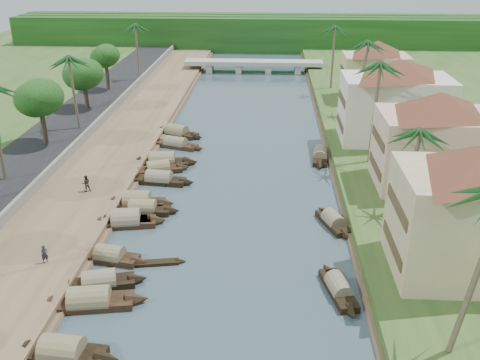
{
  "coord_description": "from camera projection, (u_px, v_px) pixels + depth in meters",
  "views": [
    {
      "loc": [
        3.54,
        -37.4,
        23.75
      ],
      "look_at": [
        0.67,
        12.16,
        2.0
      ],
      "focal_mm": 40.0,
      "sensor_mm": 36.0,
      "label": 1
    }
  ],
  "objects": [
    {
      "name": "treeline",
      "position": [
        258.0,
        32.0,
        133.75
      ],
      "size": [
        120.0,
        14.0,
        8.0
      ],
      "color": "#143A0F",
      "rests_on": "ground"
    },
    {
      "name": "building_distant",
      "position": [
        375.0,
        70.0,
        84.39
      ],
      "size": [
        12.62,
        12.62,
        9.2
      ],
      "color": "beige",
      "rests_on": "right_bank"
    },
    {
      "name": "canoe_1",
      "position": [
        157.0,
        263.0,
        43.47
      ],
      "size": [
        4.86,
        1.62,
        0.77
      ],
      "rotation": [
        0.0,
        0.0,
        0.18
      ],
      "color": "black",
      "rests_on": "ground"
    },
    {
      "name": "sampan_5",
      "position": [
        127.0,
        219.0,
        49.75
      ],
      "size": [
        6.72,
        2.35,
        2.12
      ],
      "rotation": [
        0.0,
        0.0,
        0.11
      ],
      "color": "black",
      "rests_on": "ground"
    },
    {
      "name": "palm_2",
      "position": [
        379.0,
        66.0,
        56.73
      ],
      "size": [
        3.2,
        3.2,
        12.71
      ],
      "color": "brown",
      "rests_on": "ground"
    },
    {
      "name": "bridge",
      "position": [
        254.0,
        64.0,
        109.06
      ],
      "size": [
        28.0,
        4.0,
        2.4
      ],
      "color": "#A3A299",
      "rests_on": "ground"
    },
    {
      "name": "left_bank",
      "position": [
        103.0,
        163.0,
        62.89
      ],
      "size": [
        10.0,
        180.0,
        0.8
      ],
      "primitive_type": "cube",
      "color": "brown",
      "rests_on": "ground"
    },
    {
      "name": "sampan_7",
      "position": [
        143.0,
        209.0,
        51.69
      ],
      "size": [
        7.42,
        1.77,
        2.0
      ],
      "rotation": [
        0.0,
        0.0,
        0.01
      ],
      "color": "black",
      "rests_on": "ground"
    },
    {
      "name": "tree_5",
      "position": [
        105.0,
        57.0,
        88.77
      ],
      "size": [
        4.36,
        4.36,
        7.42
      ],
      "color": "#4E3E2C",
      "rests_on": "ground"
    },
    {
      "name": "sampan_4",
      "position": [
        110.0,
        256.0,
        43.82
      ],
      "size": [
        6.81,
        2.65,
        1.94
      ],
      "rotation": [
        0.0,
        0.0,
        -0.19
      ],
      "color": "black",
      "rests_on": "ground"
    },
    {
      "name": "palm_8",
      "position": [
        135.0,
        26.0,
        94.1
      ],
      "size": [
        3.2,
        3.2,
        11.2
      ],
      "color": "brown",
      "rests_on": "ground"
    },
    {
      "name": "road",
      "position": [
        32.0,
        159.0,
        63.22
      ],
      "size": [
        8.0,
        180.0,
        1.4
      ],
      "primitive_type": "cube",
      "color": "black",
      "rests_on": "ground"
    },
    {
      "name": "palm_7",
      "position": [
        335.0,
        28.0,
        88.78
      ],
      "size": [
        3.2,
        3.2,
        11.82
      ],
      "color": "brown",
      "rests_on": "ground"
    },
    {
      "name": "sampan_10",
      "position": [
        158.0,
        169.0,
        60.97
      ],
      "size": [
        7.49,
        3.9,
        2.06
      ],
      "rotation": [
        0.0,
        0.0,
        0.34
      ],
      "color": "black",
      "rests_on": "ground"
    },
    {
      "name": "palm_1",
      "position": [
        413.0,
        132.0,
        46.5
      ],
      "size": [
        3.2,
        3.2,
        9.39
      ],
      "color": "brown",
      "rests_on": "ground"
    },
    {
      "name": "sampan_9",
      "position": [
        159.0,
        179.0,
        58.29
      ],
      "size": [
        8.21,
        2.49,
        2.06
      ],
      "rotation": [
        0.0,
        0.0,
        -0.12
      ],
      "color": "black",
      "rests_on": "ground"
    },
    {
      "name": "retaining_wall",
      "position": [
        67.0,
        154.0,
        62.73
      ],
      "size": [
        0.4,
        180.0,
        1.1
      ],
      "primitive_type": "cube",
      "color": "slate",
      "rests_on": "left_bank"
    },
    {
      "name": "sampan_12",
      "position": [
        176.0,
        144.0,
        68.7
      ],
      "size": [
        8.2,
        4.11,
        1.98
      ],
      "rotation": [
        0.0,
        0.0,
        -0.34
      ],
      "color": "black",
      "rests_on": "ground"
    },
    {
      "name": "sampan_8",
      "position": [
        137.0,
        202.0,
        53.07
      ],
      "size": [
        7.64,
        2.22,
        2.34
      ],
      "rotation": [
        0.0,
        0.0,
        0.03
      ],
      "color": "black",
      "rests_on": "ground"
    },
    {
      "name": "palm_6",
      "position": [
        70.0,
        59.0,
        67.96
      ],
      "size": [
        3.2,
        3.2,
        10.95
      ],
      "color": "brown",
      "rests_on": "ground"
    },
    {
      "name": "right_bank",
      "position": [
        404.0,
        167.0,
        60.95
      ],
      "size": [
        16.0,
        180.0,
        1.2
      ],
      "primitive_type": "cube",
      "color": "#2B4A1D",
      "rests_on": "ground"
    },
    {
      "name": "sampan_3",
      "position": [
        100.0,
        283.0,
        40.42
      ],
      "size": [
        7.46,
        3.39,
        2.0
      ],
      "rotation": [
        0.0,
        0.0,
        0.27
      ],
      "color": "black",
      "rests_on": "ground"
    },
    {
      "name": "canoe_2",
      "position": [
        151.0,
        181.0,
        58.78
      ],
      "size": [
        6.06,
        3.62,
        0.92
      ],
      "rotation": [
        0.0,
        0.0,
        -0.46
      ],
      "color": "black",
      "rests_on": "ground"
    },
    {
      "name": "tree_4",
      "position": [
        84.0,
        75.0,
        78.63
      ],
      "size": [
        5.35,
        5.35,
        7.26
      ],
      "color": "#4E3E2C",
      "rests_on": "ground"
    },
    {
      "name": "person_near",
      "position": [
        45.0,
        254.0,
        41.97
      ],
      "size": [
        0.66,
        0.64,
        1.52
      ],
      "primitive_type": "imported",
      "rotation": [
        0.0,
        0.0,
        0.71
      ],
      "color": "#232229",
      "rests_on": "left_bank"
    },
    {
      "name": "building_far",
      "position": [
        395.0,
        100.0,
        65.95
      ],
      "size": [
        15.59,
        15.59,
        10.2
      ],
      "color": "silver",
      "rests_on": "right_bank"
    },
    {
      "name": "sampan_6",
      "position": [
        126.0,
        221.0,
        49.39
      ],
      "size": [
        7.78,
        3.02,
        2.27
      ],
      "rotation": [
        0.0,
        0.0,
        0.17
      ],
      "color": "black",
      "rests_on": "ground"
    },
    {
      "name": "sampan_15",
      "position": [
        333.0,
        222.0,
        49.36
      ],
      "size": [
        3.58,
        6.66,
        1.83
      ],
      "rotation": [
        0.0,
        0.0,
        1.93
      ],
      "color": "black",
      "rests_on": "ground"
    },
    {
      "name": "sampan_16",
      "position": [
        320.0,
        156.0,
        64.93
      ],
      "size": [
        2.22,
        8.25,
        2.02
      ],
      "rotation": [
        0.0,
        0.0,
        1.48
      ],
      "color": "black",
      "rests_on": "ground"
    },
    {
      "name": "sampan_2",
      "position": [
        90.0,
        301.0,
        38.28
      ],
      "size": [
        8.79,
        3.08,
        2.27
      ],
      "rotation": [
        0.0,
        0.0,
        0.16
      ],
      "color": "black",
      "rests_on": "ground"
    },
    {
      "name": "sampan_14",
      "position": [
        338.0,
        289.0,
        39.71
      ],
      "size": [
        2.94,
        7.25,
        1.79
      ],
      "rotation": [
        0.0,
        0.0,
        1.81
      ],
      "color": "black",
      "rests_on": "ground"
    },
    {
      "name": "ground",
      "position": [
        223.0,
        261.0,
        43.91
      ],
      "size": [
        220.0,
        220.0,
        0.0
      ],
      "primitive_type": "plane",
      "color": "#384B54",
      "rests_on": "ground"
    },
    {
      "name": "building_mid",
      "position": [
        434.0,
        139.0,
        53.2
      ],
      "size": [
        14.11,
        14.11,
        9.7
      ],
      "color": "beige",
      "rests_on": "right_bank"
    },
    {
      "name": "sampan_11",
      "position": [
        162.0,
        162.0,
        63.08
      ],
      "size": [
        8.74,
        2.57,
        2.44
      ],
      "rotation": [
        0.0,
        0.0,
        0.08
      ],
      "color": "black",
      "rests_on": "ground"
    },
    {
      "name": "tree_3",
      "position": [
        39.0,
        99.0,
        63.77
      ],
      "size": [
        5.31,
        5.31,
        7.95
      ],
      "color": "#4E3E2C",
      "rests_on": "ground"
    },
    {
      "name": "palm_3",
      "position": [
        361.0,
        44.0,
        74.23
      ],
      "size": [
        3.2,
        3.2,
        11.91
      ],
      "color": "brown",
      "rests_on": "ground"
    },
    {
      "name": "sampan_13",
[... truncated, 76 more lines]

